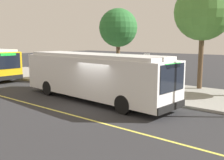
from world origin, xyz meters
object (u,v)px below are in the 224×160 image
route_sign_post (146,68)px  waiting_bench (132,82)px  pedestrian_commuter (111,76)px  transit_bus_main (94,75)px

route_sign_post → waiting_bench: bearing=145.5°
route_sign_post → pedestrian_commuter: route_sign_post is taller
pedestrian_commuter → route_sign_post: bearing=-7.8°
transit_bus_main → route_sign_post: (2.15, 2.77, 0.34)m
waiting_bench → transit_bus_main: bearing=-89.1°
waiting_bench → route_sign_post: size_ratio=0.57×
transit_bus_main → pedestrian_commuter: transit_bus_main is taller
transit_bus_main → pedestrian_commuter: bearing=110.7°
transit_bus_main → route_sign_post: bearing=52.1°
pedestrian_commuter → transit_bus_main: bearing=-69.3°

